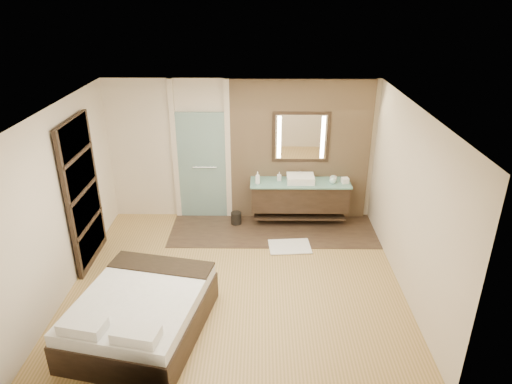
{
  "coord_description": "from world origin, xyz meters",
  "views": [
    {
      "loc": [
        0.36,
        -5.88,
        4.17
      ],
      "look_at": [
        0.29,
        0.6,
        1.24
      ],
      "focal_mm": 32.0,
      "sensor_mm": 36.0,
      "label": 1
    }
  ],
  "objects_px": {
    "bed": "(141,313)",
    "waste_bin": "(236,218)",
    "mirror_unit": "(301,137)",
    "vanity": "(300,195)"
  },
  "relations": [
    {
      "from": "vanity",
      "to": "mirror_unit",
      "type": "relative_size",
      "value": 1.75
    },
    {
      "from": "bed",
      "to": "waste_bin",
      "type": "distance_m",
      "value": 3.2
    },
    {
      "from": "mirror_unit",
      "to": "vanity",
      "type": "bearing_deg",
      "value": -90.0
    },
    {
      "from": "mirror_unit",
      "to": "waste_bin",
      "type": "height_order",
      "value": "mirror_unit"
    },
    {
      "from": "vanity",
      "to": "bed",
      "type": "bearing_deg",
      "value": -126.52
    },
    {
      "from": "mirror_unit",
      "to": "bed",
      "type": "distance_m",
      "value": 4.24
    },
    {
      "from": "mirror_unit",
      "to": "bed",
      "type": "height_order",
      "value": "mirror_unit"
    },
    {
      "from": "bed",
      "to": "waste_bin",
      "type": "bearing_deg",
      "value": 81.95
    },
    {
      "from": "vanity",
      "to": "mirror_unit",
      "type": "bearing_deg",
      "value": 90.0
    },
    {
      "from": "mirror_unit",
      "to": "waste_bin",
      "type": "xyz_separation_m",
      "value": [
        -1.2,
        -0.31,
        -1.53
      ]
    }
  ]
}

